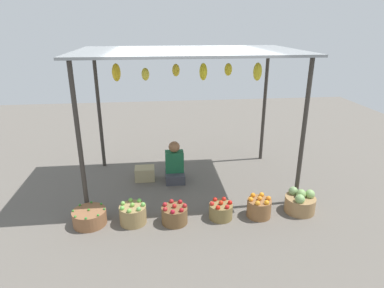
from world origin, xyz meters
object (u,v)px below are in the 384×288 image
vendor_person (175,166)px  basket_red_tomatoes (221,210)px  basket_green_chilies (90,217)px  wooden_crate_near_vendor (145,173)px  basket_cabbages (300,202)px  basket_green_apples (133,214)px  basket_oranges (259,207)px  basket_red_apples (175,214)px

vendor_person → basket_red_tomatoes: vendor_person is taller
basket_green_chilies → vendor_person: bearing=44.3°
basket_red_tomatoes → wooden_crate_near_vendor: (-1.19, 1.48, -0.00)m
basket_cabbages → basket_red_tomatoes: bearing=-178.0°
vendor_person → basket_red_tomatoes: size_ratio=2.14×
basket_green_apples → basket_green_chilies: bearing=176.4°
basket_oranges → basket_cabbages: (0.69, 0.06, 0.01)m
basket_green_chilies → wooden_crate_near_vendor: 1.62m
basket_red_tomatoes → basket_cabbages: bearing=2.0°
basket_green_apples → basket_red_apples: size_ratio=1.02×
basket_green_chilies → basket_cabbages: basket_cabbages is taller
vendor_person → basket_oranges: vendor_person is taller
basket_green_apples → basket_red_tomatoes: 1.34m
basket_green_chilies → basket_red_apples: bearing=-4.7°
vendor_person → basket_green_apples: bearing=-117.6°
basket_green_apples → wooden_crate_near_vendor: bearing=84.3°
basket_cabbages → vendor_person: bearing=144.9°
basket_oranges → basket_red_apples: bearing=-178.8°
basket_green_chilies → wooden_crate_near_vendor: bearing=60.8°
basket_cabbages → basket_green_chilies: bearing=179.7°
wooden_crate_near_vendor → basket_red_apples: bearing=-72.6°
basket_cabbages → wooden_crate_near_vendor: basket_cabbages is taller
basket_green_chilies → wooden_crate_near_vendor: size_ratio=1.34×
vendor_person → basket_red_apples: 1.44m
basket_green_chilies → basket_cabbages: 3.28m
basket_cabbages → wooden_crate_near_vendor: 2.87m
vendor_person → basket_green_chilies: 1.91m
basket_red_apples → basket_green_apples: bearing=174.1°
basket_green_apples → wooden_crate_near_vendor: size_ratio=1.08×
basket_oranges → wooden_crate_near_vendor: basket_oranges is taller
basket_green_apples → basket_cabbages: bearing=0.5°
basket_oranges → wooden_crate_near_vendor: bearing=140.2°
vendor_person → basket_red_apples: (-0.09, -1.43, -0.16)m
basket_green_chilies → basket_oranges: basket_oranges is taller
basket_green_apples → basket_red_apples: 0.63m
basket_green_apples → basket_red_tomatoes: basket_green_apples is taller
basket_red_apples → basket_cabbages: size_ratio=0.82×
basket_green_apples → basket_red_tomatoes: size_ratio=1.10×
basket_green_chilies → basket_red_tomatoes: bearing=-1.8°
vendor_person → basket_oranges: (1.22, -1.40, -0.15)m
basket_green_chilies → basket_oranges: (2.58, -0.08, 0.04)m
basket_oranges → wooden_crate_near_vendor: size_ratio=1.01×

